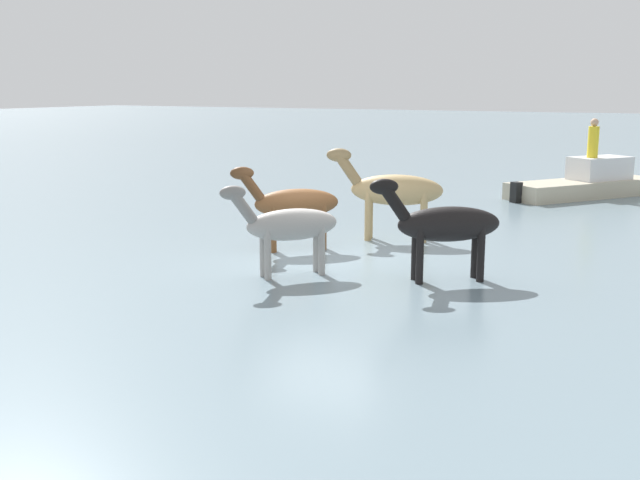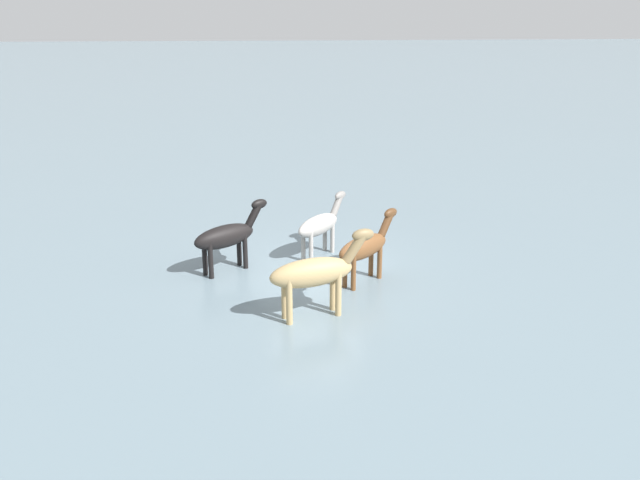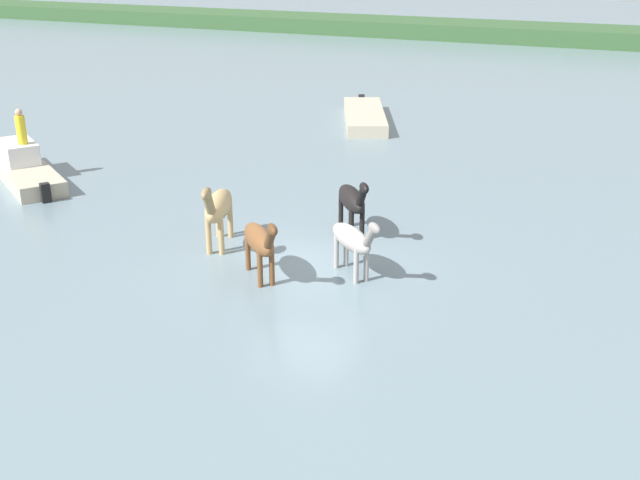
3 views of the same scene
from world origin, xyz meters
The scene contains 5 objects.
ground_plane centered at (0.00, 0.00, 0.00)m, with size 179.33×179.33×0.00m, color slate.
horse_dark_mare centered at (1.29, -0.14, 0.93)m, with size 1.87×1.67×1.69m.
horse_pinto_flank centered at (-0.67, -1.19, 0.97)m, with size 1.82×1.89×1.77m.
horse_dun_straggler centered at (-2.62, 0.21, 1.11)m, with size 1.21×2.58×2.01m.
horse_mid_herd centered at (0.30, 2.42, 1.00)m, with size 1.69×2.09×1.82m.
Camera 2 is at (-17.23, 1.03, 7.24)m, focal length 38.75 mm.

